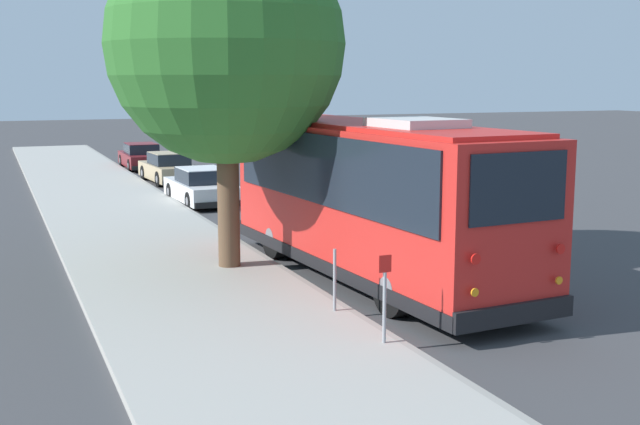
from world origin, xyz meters
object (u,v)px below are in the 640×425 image
Objects in this scene: parked_sedan_maroon at (141,157)px; sign_post_near at (385,298)px; sign_post_far at (335,280)px; parked_sedan_tan at (169,169)px; shuttle_bus at (371,192)px; street_tree at (223,28)px; parked_sedan_white at (201,187)px.

parked_sedan_maroon is 29.27m from sign_post_near.
parked_sedan_tan is at bearing -3.86° from sign_post_far.
sign_post_near is at bearing 152.66° from shuttle_bus.
parked_sedan_maroon is at bearing -5.28° from street_tree.
street_tree is at bearing 169.22° from parked_sedan_tan.
parked_sedan_maroon is at bearing -2.39° from shuttle_bus.
sign_post_far is at bearing 172.82° from parked_sedan_tan.
parked_sedan_tan is (6.42, -0.18, 0.01)m from parked_sedan_white.
parked_sedan_white is 12.54m from parked_sedan_maroon.
parked_sedan_maroon is (6.12, 0.08, -0.02)m from parked_sedan_tan.
sign_post_far is (-4.42, -0.76, -4.75)m from street_tree.
parked_sedan_maroon is at bearing -2.61° from parked_sedan_tan.
street_tree is 7.27× the size of sign_post_far.
parked_sedan_tan is 6.12m from parked_sedan_maroon.
shuttle_bus is 6.86× the size of sign_post_near.
street_tree is at bearing 6.77° from sign_post_near.
parked_sedan_tan is 21.17m from sign_post_far.
shuttle_bus reaches higher than parked_sedan_white.
sign_post_near reaches higher than sign_post_far.
sign_post_far is (-14.71, 1.24, 0.13)m from parked_sedan_white.
parked_sedan_tan is at bearing -7.45° from street_tree.
street_tree is (-10.29, 2.00, 4.89)m from parked_sedan_white.
shuttle_bus is 4.86m from street_tree.
parked_sedan_maroon is at bearing -2.83° from sign_post_far.
parked_sedan_white is 14.76m from sign_post_far.
shuttle_bus is at bearing -178.24° from parked_sedan_maroon.
sign_post_far is at bearing 137.95° from shuttle_bus.
sign_post_far is at bearing 0.00° from sign_post_near.
parked_sedan_tan is 0.51× the size of street_tree.
street_tree is at bearing 175.11° from parked_sedan_maroon.
parked_sedan_tan is 0.98× the size of parked_sedan_maroon.
parked_sedan_white is at bearing -4.25° from sign_post_near.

